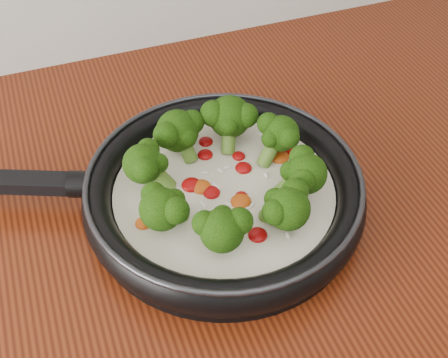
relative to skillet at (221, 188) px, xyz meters
name	(u,v)px	position (x,y,z in m)	size (l,w,h in m)	color
skillet	(221,188)	(0.00, 0.00, 0.00)	(0.53, 0.42, 0.09)	black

